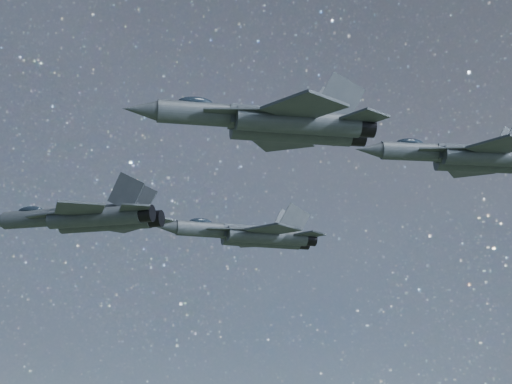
{
  "coord_description": "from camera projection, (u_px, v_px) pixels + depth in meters",
  "views": [
    {
      "loc": [
        -1.1,
        -76.64,
        133.38
      ],
      "look_at": [
        4.78,
        1.18,
        153.85
      ],
      "focal_mm": 60.0,
      "sensor_mm": 36.0,
      "label": 1
    }
  ],
  "objects": [
    {
      "name": "jet_slot",
      "position": [
        471.0,
        157.0,
        79.95
      ],
      "size": [
        19.26,
        13.62,
        4.88
      ],
      "rotation": [
        0.0,
        0.0,
        0.06
      ],
      "color": "#2F363B"
    },
    {
      "name": "jet_lead",
      "position": [
        86.0,
        218.0,
        84.09
      ],
      "size": [
        20.08,
        13.35,
        5.1
      ],
      "rotation": [
        0.0,
        0.0,
        -0.36
      ],
      "color": "#2F363B"
    },
    {
      "name": "jet_right",
      "position": [
        275.0,
        122.0,
        66.07
      ],
      "size": [
        20.33,
        14.19,
        5.12
      ],
      "rotation": [
        0.0,
        0.0,
        0.12
      ],
      "color": "#2F363B"
    },
    {
      "name": "jet_left",
      "position": [
        251.0,
        235.0,
        93.42
      ],
      "size": [
        18.83,
        12.85,
        4.73
      ],
      "rotation": [
        0.0,
        0.0,
        0.23
      ],
      "color": "#2F363B"
    }
  ]
}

